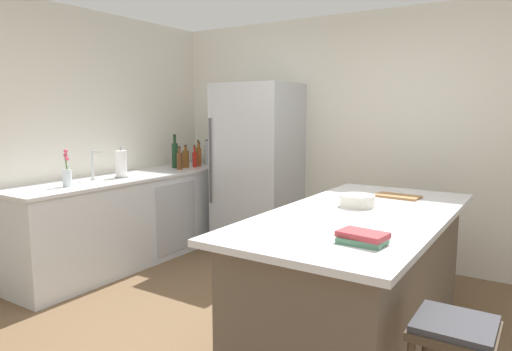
# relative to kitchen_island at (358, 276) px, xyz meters

# --- Properties ---
(ground_plane) EXTENTS (7.20, 7.20, 0.00)m
(ground_plane) POSITION_rel_kitchen_island_xyz_m (-0.55, -0.44, -0.46)
(ground_plane) COLOR brown
(wall_rear) EXTENTS (6.00, 0.10, 2.60)m
(wall_rear) POSITION_rel_kitchen_island_xyz_m (-0.55, 1.81, 0.84)
(wall_rear) COLOR silver
(wall_rear) RESTS_ON ground_plane
(wall_left) EXTENTS (0.10, 6.00, 2.60)m
(wall_left) POSITION_rel_kitchen_island_xyz_m (-3.00, -0.44, 0.84)
(wall_left) COLOR silver
(wall_left) RESTS_ON ground_plane
(counter_run_left) EXTENTS (0.68, 2.66, 0.92)m
(counter_run_left) POSITION_rel_kitchen_island_xyz_m (-2.63, 0.34, -0.00)
(counter_run_left) COLOR silver
(counter_run_left) RESTS_ON ground_plane
(kitchen_island) EXTENTS (1.08, 2.26, 0.91)m
(kitchen_island) POSITION_rel_kitchen_island_xyz_m (0.00, 0.00, 0.00)
(kitchen_island) COLOR brown
(kitchen_island) RESTS_ON ground_plane
(refrigerator) EXTENTS (0.85, 0.74, 1.89)m
(refrigerator) POSITION_rel_kitchen_island_xyz_m (-1.73, 1.40, 0.48)
(refrigerator) COLOR #B7BABF
(refrigerator) RESTS_ON ground_plane
(bar_stool) EXTENTS (0.36, 0.36, 0.66)m
(bar_stool) POSITION_rel_kitchen_island_xyz_m (0.74, -0.79, 0.07)
(bar_stool) COLOR #473828
(bar_stool) RESTS_ON ground_plane
(sink_faucet) EXTENTS (0.15, 0.05, 0.30)m
(sink_faucet) POSITION_rel_kitchen_island_xyz_m (-2.67, -0.08, 0.61)
(sink_faucet) COLOR silver
(sink_faucet) RESTS_ON counter_run_left
(flower_vase) EXTENTS (0.08, 0.08, 0.33)m
(flower_vase) POSITION_rel_kitchen_island_xyz_m (-2.56, -0.44, 0.56)
(flower_vase) COLOR silver
(flower_vase) RESTS_ON counter_run_left
(paper_towel_roll) EXTENTS (0.14, 0.14, 0.31)m
(paper_towel_roll) POSITION_rel_kitchen_island_xyz_m (-2.59, 0.20, 0.59)
(paper_towel_roll) COLOR gray
(paper_towel_roll) RESTS_ON counter_run_left
(soda_bottle) EXTENTS (0.07, 0.07, 0.31)m
(soda_bottle) POSITION_rel_kitchen_island_xyz_m (-2.59, 1.56, 0.59)
(soda_bottle) COLOR silver
(soda_bottle) RESTS_ON counter_run_left
(olive_oil_bottle) EXTENTS (0.06, 0.06, 0.31)m
(olive_oil_bottle) POSITION_rel_kitchen_island_xyz_m (-2.65, 1.47, 0.58)
(olive_oil_bottle) COLOR olive
(olive_oil_bottle) RESTS_ON counter_run_left
(vinegar_bottle) EXTENTS (0.05, 0.05, 0.30)m
(vinegar_bottle) POSITION_rel_kitchen_island_xyz_m (-2.55, 1.36, 0.58)
(vinegar_bottle) COLOR #994C23
(vinegar_bottle) RESTS_ON counter_run_left
(hot_sauce_bottle) EXTENTS (0.05, 0.05, 0.26)m
(hot_sauce_bottle) POSITION_rel_kitchen_island_xyz_m (-2.54, 1.26, 0.56)
(hot_sauce_bottle) COLOR red
(hot_sauce_bottle) RESTS_ON counter_run_left
(whiskey_bottle) EXTENTS (0.08, 0.08, 0.27)m
(whiskey_bottle) POSITION_rel_kitchen_island_xyz_m (-2.59, 1.17, 0.57)
(whiskey_bottle) COLOR brown
(whiskey_bottle) RESTS_ON counter_run_left
(wine_bottle) EXTENTS (0.07, 0.07, 0.40)m
(wine_bottle) POSITION_rel_kitchen_island_xyz_m (-2.68, 1.08, 0.62)
(wine_bottle) COLOR #19381E
(wine_bottle) RESTS_ON counter_run_left
(syrup_bottle) EXTENTS (0.07, 0.07, 0.27)m
(syrup_bottle) POSITION_rel_kitchen_island_xyz_m (-2.53, 0.99, 0.56)
(syrup_bottle) COLOR #5B3319
(syrup_bottle) RESTS_ON counter_run_left
(cookbook_stack) EXTENTS (0.26, 0.18, 0.06)m
(cookbook_stack) POSITION_rel_kitchen_island_xyz_m (0.26, -0.69, 0.48)
(cookbook_stack) COLOR #4C7F60
(cookbook_stack) RESTS_ON kitchen_island
(mixing_bowl) EXTENTS (0.25, 0.25, 0.08)m
(mixing_bowl) POSITION_rel_kitchen_island_xyz_m (-0.09, 0.17, 0.49)
(mixing_bowl) COLOR silver
(mixing_bowl) RESTS_ON kitchen_island
(cutting_board) EXTENTS (0.35, 0.21, 0.02)m
(cutting_board) POSITION_rel_kitchen_island_xyz_m (0.06, 0.68, 0.46)
(cutting_board) COLOR #9E7042
(cutting_board) RESTS_ON kitchen_island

